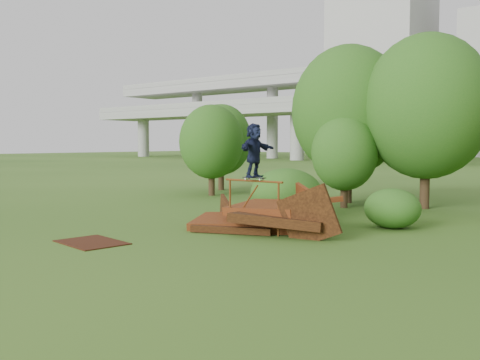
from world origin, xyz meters
The scene contains 14 objects.
ground centered at (0.00, 0.00, 0.00)m, with size 240.00×240.00×0.00m, color #2D5116.
scrap_pile centered at (-0.37, 2.70, 0.39)m, with size 5.56×3.45×2.00m.
grind_rail centered at (-0.36, 2.11, 1.14)m, with size 2.15×0.08×1.62m.
skateboard centered at (-0.34, 2.11, 1.68)m, with size 0.76×0.21×0.08m.
skater centered at (-0.34, 2.11, 2.51)m, with size 1.51×0.48×1.62m, color #131933.
flat_plate centered at (-2.83, -1.95, 0.01)m, with size 1.92×1.37×0.03m, color #36180B.
tree_0 centered at (-9.07, 9.94, 2.78)m, with size 3.34×3.34×4.71m.
tree_1 centered at (-1.99, 11.31, 4.18)m, with size 5.13×5.13×7.14m.
tree_2 centered at (-1.24, 9.56, 2.31)m, with size 2.78×2.78×3.92m.
tree_3 centered at (1.53, 11.34, 4.22)m, with size 5.20×5.20×7.21m.
tree_6 centered at (-10.74, 12.63, 2.91)m, with size 3.54×3.54×4.95m.
shrub_left centered at (-1.23, 5.17, 0.92)m, with size 2.64×2.44×1.83m, color #195115.
shrub_right centered at (2.56, 5.60, 0.64)m, with size 1.81×1.66×1.28m, color #195115.
building_left centered at (-38.00, 95.00, 17.50)m, with size 18.00×16.00×35.00m, color #9E9E99.
Camera 1 is at (9.39, -10.67, 2.74)m, focal length 40.00 mm.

